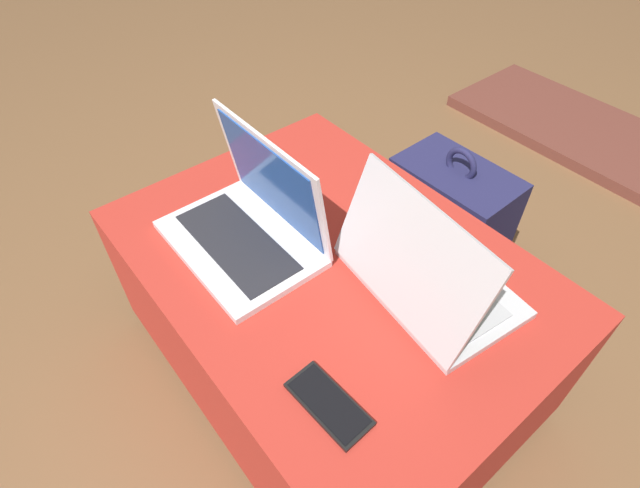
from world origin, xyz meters
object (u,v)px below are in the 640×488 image
object	(u,v)px
laptop_far	(423,273)
backpack	(448,228)
cell_phone	(328,404)
laptop_near	(250,222)

from	to	relation	value
laptop_far	backpack	world-z (taller)	laptop_far
cell_phone	laptop_near	bearing A→B (deg)	70.57
laptop_near	backpack	xyz separation A→B (m)	(0.11, 0.58, -0.28)
cell_phone	backpack	bearing A→B (deg)	19.48
laptop_near	cell_phone	world-z (taller)	laptop_near
laptop_far	backpack	size ratio (longest dim) A/B	0.77
laptop_near	laptop_far	world-z (taller)	laptop_near
backpack	laptop_far	bearing A→B (deg)	117.02
laptop_near	cell_phone	size ratio (longest dim) A/B	2.21
cell_phone	backpack	size ratio (longest dim) A/B	0.33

